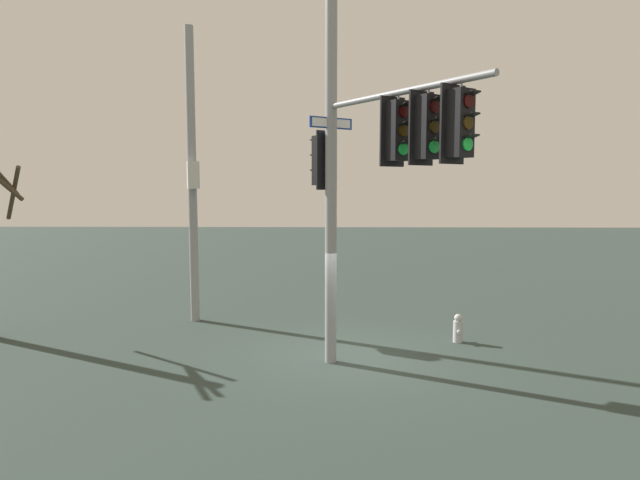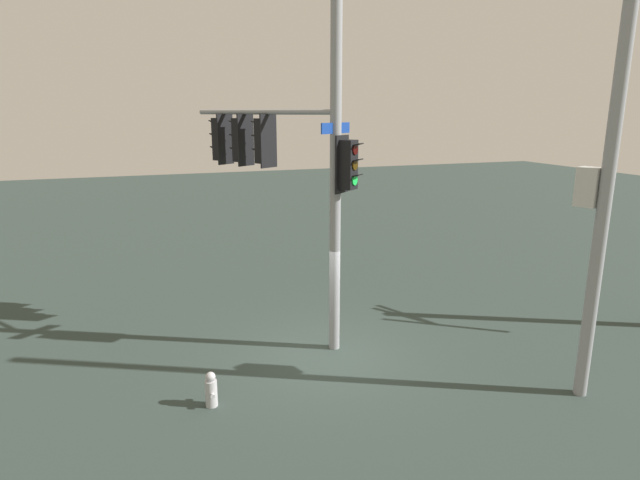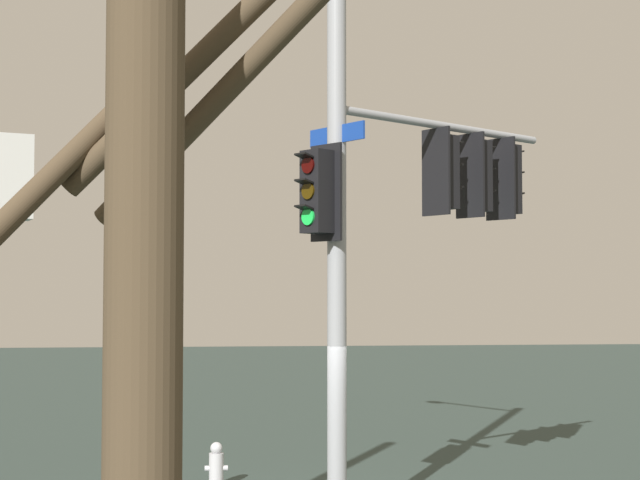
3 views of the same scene
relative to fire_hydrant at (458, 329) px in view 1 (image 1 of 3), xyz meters
The scene contains 4 objects.
ground_plane 3.21m from the fire_hydrant, 114.13° to the left, with size 80.00×80.00×0.00m, color #2E3B36.
main_signal_pole_assembly 5.89m from the fire_hydrant, 132.99° to the left, with size 5.50×3.10×9.48m.
secondary_pole_assembly 8.50m from the fire_hydrant, 74.10° to the left, with size 0.69×0.46×8.49m.
fire_hydrant is the anchor object (origin of this frame).
Camera 1 is at (-12.34, 0.35, 3.99)m, focal length 30.50 mm.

